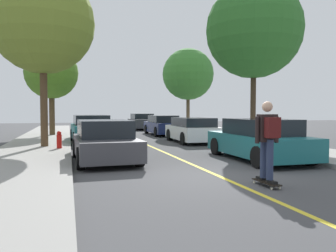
% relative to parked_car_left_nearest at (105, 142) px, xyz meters
% --- Properties ---
extents(ground, '(80.00, 80.00, 0.00)m').
position_rel_parked_car_left_nearest_xyz_m(ground, '(2.52, -3.31, -0.65)').
color(ground, '#424244').
extents(sidewalk_left, '(2.87, 56.00, 0.14)m').
position_rel_parked_car_left_nearest_xyz_m(sidewalk_left, '(-2.48, -3.31, -0.58)').
color(sidewalk_left, gray).
rests_on(sidewalk_left, ground).
extents(center_line, '(0.12, 39.20, 0.01)m').
position_rel_parked_car_left_nearest_xyz_m(center_line, '(2.52, 0.69, -0.65)').
color(center_line, gold).
rests_on(center_line, ground).
extents(parked_car_left_nearest, '(2.01, 4.06, 1.35)m').
position_rel_parked_car_left_nearest_xyz_m(parked_car_left_nearest, '(0.00, 0.00, 0.00)').
color(parked_car_left_nearest, '#38383D').
rests_on(parked_car_left_nearest, ground).
extents(parked_car_left_near, '(2.09, 4.10, 1.42)m').
position_rel_parked_car_left_nearest_xyz_m(parked_car_left_near, '(-0.00, 6.94, 0.06)').
color(parked_car_left_near, '#196066').
rests_on(parked_car_left_near, ground).
extents(parked_car_right_nearest, '(2.05, 4.49, 1.38)m').
position_rel_parked_car_left_nearest_xyz_m(parked_car_right_nearest, '(5.03, -1.10, 0.02)').
color(parked_car_right_nearest, '#196066').
rests_on(parked_car_right_nearest, ground).
extents(parked_car_right_near, '(2.00, 4.06, 1.30)m').
position_rel_parked_car_left_nearest_xyz_m(parked_car_right_near, '(5.03, 5.31, 0.00)').
color(parked_car_right_near, white).
rests_on(parked_car_right_near, ground).
extents(parked_car_right_far, '(1.92, 4.57, 1.33)m').
position_rel_parked_car_left_nearest_xyz_m(parked_car_right_far, '(5.03, 11.00, 0.00)').
color(parked_car_right_far, navy).
rests_on(parked_car_right_far, ground).
extents(parked_car_right_farthest, '(2.00, 4.15, 1.39)m').
position_rel_parked_car_left_nearest_xyz_m(parked_car_right_farthest, '(5.03, 17.88, 0.03)').
color(parked_car_right_farthest, '#38383D').
rests_on(parked_car_right_farthest, ground).
extents(street_tree_left_nearest, '(4.33, 4.33, 7.41)m').
position_rel_parked_car_left_nearest_xyz_m(street_tree_left_nearest, '(-2.12, 4.15, 4.72)').
color(street_tree_left_nearest, '#4C3823').
rests_on(street_tree_left_nearest, sidewalk_left).
extents(street_tree_left_near, '(3.28, 3.28, 5.54)m').
position_rel_parked_car_left_nearest_xyz_m(street_tree_left_near, '(-2.12, 11.23, 3.36)').
color(street_tree_left_near, '#4C3823').
rests_on(street_tree_left_near, sidewalk_left).
extents(street_tree_right_nearest, '(4.44, 4.44, 7.46)m').
position_rel_parked_car_left_nearest_xyz_m(street_tree_right_nearest, '(7.16, 2.89, 4.72)').
color(street_tree_right_nearest, '#3D2D1E').
rests_on(street_tree_right_nearest, sidewalk_right).
extents(street_tree_right_near, '(3.68, 3.68, 5.96)m').
position_rel_parked_car_left_nearest_xyz_m(street_tree_right_near, '(7.16, 11.83, 3.60)').
color(street_tree_right_near, brown).
rests_on(street_tree_right_near, sidewalk_right).
extents(fire_hydrant, '(0.20, 0.20, 0.70)m').
position_rel_parked_car_left_nearest_xyz_m(fire_hydrant, '(-1.50, 3.12, -0.17)').
color(fire_hydrant, '#B2140F').
rests_on(fire_hydrant, sidewalk_left).
extents(skateboard, '(0.23, 0.84, 0.10)m').
position_rel_parked_car_left_nearest_xyz_m(skateboard, '(3.04, -4.67, -0.56)').
color(skateboard, black).
rests_on(skateboard, ground).
extents(skateboarder, '(0.58, 0.70, 1.76)m').
position_rel_parked_car_left_nearest_xyz_m(skateboarder, '(3.04, -4.70, 0.46)').
color(skateboarder, black).
rests_on(skateboarder, skateboard).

